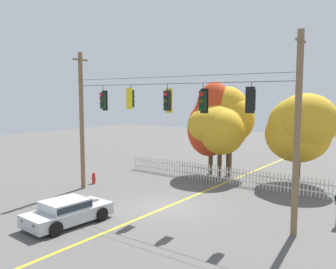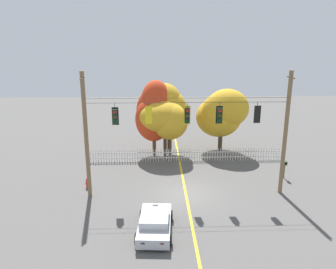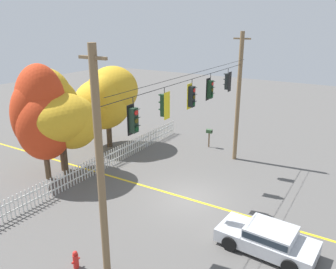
{
  "view_description": "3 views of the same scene",
  "coord_description": "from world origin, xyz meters",
  "px_view_note": "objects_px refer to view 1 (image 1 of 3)",
  "views": [
    {
      "loc": [
        11.09,
        -15.01,
        5.84
      ],
      "look_at": [
        -0.77,
        1.12,
        3.68
      ],
      "focal_mm": 39.04,
      "sensor_mm": 36.0,
      "label": 1
    },
    {
      "loc": [
        -2.01,
        -21.56,
        10.48
      ],
      "look_at": [
        -1.2,
        1.02,
        4.0
      ],
      "focal_mm": 36.54,
      "sensor_mm": 36.0,
      "label": 2
    },
    {
      "loc": [
        -14.44,
        -7.48,
        9.08
      ],
      "look_at": [
        -0.68,
        0.92,
        3.68
      ],
      "focal_mm": 36.61,
      "sensor_mm": 36.0,
      "label": 3
    }
  ],
  "objects_px": {
    "traffic_signal_northbound_secondary": "(131,99)",
    "autumn_oak_far_east": "(230,118)",
    "traffic_signal_northbound_primary": "(167,101)",
    "fire_hydrant": "(94,178)",
    "autumn_maple_near_fence": "(212,121)",
    "traffic_signal_southbound_primary": "(203,101)",
    "autumn_maple_far_west": "(299,128)",
    "parked_car": "(67,211)",
    "traffic_signal_westbound_side": "(103,100)",
    "traffic_signal_eastbound_side": "(251,100)",
    "autumn_maple_mid": "(219,128)"
  },
  "relations": [
    {
      "from": "traffic_signal_northbound_secondary",
      "to": "traffic_signal_eastbound_side",
      "type": "distance_m",
      "value": 7.05
    },
    {
      "from": "autumn_maple_far_west",
      "to": "fire_hydrant",
      "type": "bearing_deg",
      "value": -144.87
    },
    {
      "from": "autumn_oak_far_east",
      "to": "fire_hydrant",
      "type": "distance_m",
      "value": 10.48
    },
    {
      "from": "autumn_maple_far_west",
      "to": "fire_hydrant",
      "type": "xyz_separation_m",
      "value": [
        -10.99,
        -7.73,
        -3.34
      ]
    },
    {
      "from": "traffic_signal_northbound_primary",
      "to": "autumn_maple_far_west",
      "type": "height_order",
      "value": "traffic_signal_northbound_primary"
    },
    {
      "from": "traffic_signal_northbound_primary",
      "to": "autumn_maple_near_fence",
      "type": "distance_m",
      "value": 8.87
    },
    {
      "from": "autumn_maple_mid",
      "to": "traffic_signal_northbound_primary",
      "type": "bearing_deg",
      "value": -80.98
    },
    {
      "from": "parked_car",
      "to": "fire_hydrant",
      "type": "distance_m",
      "value": 7.7
    },
    {
      "from": "traffic_signal_southbound_primary",
      "to": "autumn_maple_far_west",
      "type": "relative_size",
      "value": 0.24
    },
    {
      "from": "autumn_maple_far_west",
      "to": "traffic_signal_westbound_side",
      "type": "bearing_deg",
      "value": -134.06
    },
    {
      "from": "fire_hydrant",
      "to": "autumn_maple_near_fence",
      "type": "bearing_deg",
      "value": 56.46
    },
    {
      "from": "autumn_maple_mid",
      "to": "autumn_oak_far_east",
      "type": "height_order",
      "value": "autumn_oak_far_east"
    },
    {
      "from": "traffic_signal_northbound_primary",
      "to": "autumn_maple_near_fence",
      "type": "height_order",
      "value": "autumn_maple_near_fence"
    },
    {
      "from": "parked_car",
      "to": "fire_hydrant",
      "type": "relative_size",
      "value": 5.43
    },
    {
      "from": "fire_hydrant",
      "to": "traffic_signal_southbound_primary",
      "type": "bearing_deg",
      "value": -7.62
    },
    {
      "from": "traffic_signal_eastbound_side",
      "to": "fire_hydrant",
      "type": "bearing_deg",
      "value": 173.89
    },
    {
      "from": "traffic_signal_southbound_primary",
      "to": "fire_hydrant",
      "type": "bearing_deg",
      "value": 172.38
    },
    {
      "from": "traffic_signal_eastbound_side",
      "to": "autumn_oak_far_east",
      "type": "distance_m",
      "value": 10.54
    },
    {
      "from": "autumn_maple_far_west",
      "to": "parked_car",
      "type": "height_order",
      "value": "autumn_maple_far_west"
    },
    {
      "from": "traffic_signal_westbound_side",
      "to": "autumn_maple_near_fence",
      "type": "distance_m",
      "value": 8.94
    },
    {
      "from": "traffic_signal_eastbound_side",
      "to": "autumn_maple_far_west",
      "type": "distance_m",
      "value": 9.19
    },
    {
      "from": "traffic_signal_southbound_primary",
      "to": "autumn_maple_near_fence",
      "type": "xyz_separation_m",
      "value": [
        -4.31,
        8.45,
        -1.62
      ]
    },
    {
      "from": "autumn_oak_far_east",
      "to": "autumn_maple_far_west",
      "type": "bearing_deg",
      "value": 1.0
    },
    {
      "from": "traffic_signal_westbound_side",
      "to": "traffic_signal_eastbound_side",
      "type": "bearing_deg",
      "value": -0.12
    },
    {
      "from": "autumn_maple_mid",
      "to": "fire_hydrant",
      "type": "xyz_separation_m",
      "value": [
        -5.75,
        -6.55,
        -3.2
      ]
    },
    {
      "from": "autumn_maple_far_west",
      "to": "traffic_signal_southbound_primary",
      "type": "bearing_deg",
      "value": -101.94
    },
    {
      "from": "autumn_maple_near_fence",
      "to": "autumn_maple_far_west",
      "type": "distance_m",
      "value": 6.23
    },
    {
      "from": "traffic_signal_westbound_side",
      "to": "traffic_signal_southbound_primary",
      "type": "relative_size",
      "value": 1.02
    },
    {
      "from": "traffic_signal_eastbound_side",
      "to": "autumn_oak_far_east",
      "type": "height_order",
      "value": "autumn_oak_far_east"
    },
    {
      "from": "traffic_signal_southbound_primary",
      "to": "parked_car",
      "type": "relative_size",
      "value": 0.35
    },
    {
      "from": "traffic_signal_westbound_side",
      "to": "autumn_maple_near_fence",
      "type": "bearing_deg",
      "value": 73.75
    },
    {
      "from": "traffic_signal_westbound_side",
      "to": "fire_hydrant",
      "type": "relative_size",
      "value": 1.96
    },
    {
      "from": "traffic_signal_westbound_side",
      "to": "traffic_signal_southbound_primary",
      "type": "distance_m",
      "value": 6.77
    },
    {
      "from": "traffic_signal_westbound_side",
      "to": "fire_hydrant",
      "type": "height_order",
      "value": "traffic_signal_westbound_side"
    },
    {
      "from": "traffic_signal_northbound_secondary",
      "to": "autumn_oak_far_east",
      "type": "relative_size",
      "value": 0.21
    },
    {
      "from": "autumn_oak_far_east",
      "to": "parked_car",
      "type": "xyz_separation_m",
      "value": [
        -1.22,
        -13.63,
        -3.59
      ]
    },
    {
      "from": "traffic_signal_northbound_secondary",
      "to": "fire_hydrant",
      "type": "bearing_deg",
      "value": 164.64
    },
    {
      "from": "autumn_maple_near_fence",
      "to": "autumn_oak_far_east",
      "type": "bearing_deg",
      "value": 18.26
    },
    {
      "from": "traffic_signal_northbound_primary",
      "to": "fire_hydrant",
      "type": "relative_size",
      "value": 1.97
    },
    {
      "from": "traffic_signal_northbound_primary",
      "to": "traffic_signal_southbound_primary",
      "type": "relative_size",
      "value": 1.02
    },
    {
      "from": "parked_car",
      "to": "autumn_maple_far_west",
      "type": "bearing_deg",
      "value": 65.84
    },
    {
      "from": "traffic_signal_northbound_primary",
      "to": "traffic_signal_eastbound_side",
      "type": "height_order",
      "value": "same"
    },
    {
      "from": "autumn_maple_near_fence",
      "to": "traffic_signal_southbound_primary",
      "type": "bearing_deg",
      "value": -62.99
    },
    {
      "from": "autumn_maple_mid",
      "to": "parked_car",
      "type": "distance_m",
      "value": 12.91
    },
    {
      "from": "traffic_signal_westbound_side",
      "to": "autumn_maple_far_west",
      "type": "distance_m",
      "value": 12.59
    },
    {
      "from": "autumn_maple_far_west",
      "to": "parked_car",
      "type": "distance_m",
      "value": 15.34
    },
    {
      "from": "traffic_signal_westbound_side",
      "to": "autumn_oak_far_east",
      "type": "height_order",
      "value": "autumn_oak_far_east"
    },
    {
      "from": "parked_car",
      "to": "autumn_maple_mid",
      "type": "bearing_deg",
      "value": 85.84
    },
    {
      "from": "autumn_maple_mid",
      "to": "fire_hydrant",
      "type": "relative_size",
      "value": 6.95
    },
    {
      "from": "traffic_signal_northbound_secondary",
      "to": "fire_hydrant",
      "type": "height_order",
      "value": "traffic_signal_northbound_secondary"
    }
  ]
}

